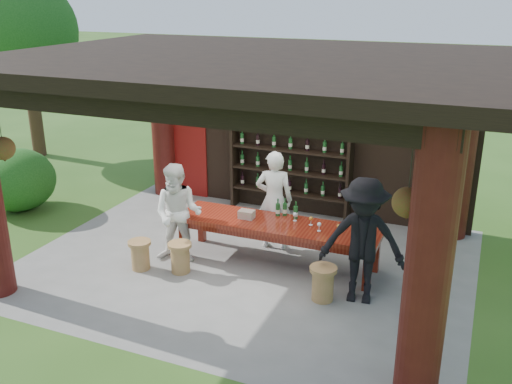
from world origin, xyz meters
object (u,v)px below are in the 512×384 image
at_px(stool_near_left, 180,257).
at_px(stool_far_left, 140,254).
at_px(stool_near_right, 323,283).
at_px(napkin_basket, 247,214).
at_px(guest_man, 363,241).
at_px(tasting_table, 277,229).
at_px(guest_woman, 178,214).
at_px(host, 274,200).
at_px(wine_shelf, 290,162).

bearing_deg(stool_near_left, stool_far_left, -166.38).
distance_m(stool_near_left, stool_near_right, 2.43).
xyz_separation_m(stool_far_left, napkin_basket, (1.48, 1.06, 0.55)).
bearing_deg(stool_near_left, guest_man, 4.86).
bearing_deg(stool_near_left, napkin_basket, 48.04).
distance_m(stool_near_right, napkin_basket, 1.91).
bearing_deg(stool_far_left, stool_near_left, 13.62).
distance_m(stool_near_right, stool_far_left, 3.10).
relative_size(stool_near_left, guest_man, 0.27).
bearing_deg(napkin_basket, stool_near_left, -131.96).
bearing_deg(stool_near_right, tasting_table, 140.63).
relative_size(stool_near_left, napkin_basket, 2.00).
bearing_deg(guest_woman, stool_near_left, -72.39).
height_order(stool_near_left, host, host).
bearing_deg(napkin_basket, stool_near_right, -27.92).
height_order(wine_shelf, stool_near_right, wine_shelf).
relative_size(wine_shelf, stool_near_right, 4.67).
xyz_separation_m(tasting_table, napkin_basket, (-0.55, -0.02, 0.19)).
relative_size(wine_shelf, tasting_table, 0.73).
bearing_deg(guest_woman, tasting_table, 5.52).
relative_size(stool_near_left, host, 0.29).
bearing_deg(stool_far_left, wine_shelf, 66.79).
distance_m(stool_far_left, host, 2.51).
bearing_deg(stool_near_left, guest_woman, 120.63).
distance_m(tasting_table, napkin_basket, 0.59).
xyz_separation_m(wine_shelf, stool_near_left, (-0.77, -3.20, -0.85)).
bearing_deg(host, stool_far_left, 29.27).
height_order(stool_far_left, host, host).
bearing_deg(tasting_table, host, 115.57).
bearing_deg(stool_far_left, host, 44.21).
height_order(guest_woman, napkin_basket, guest_woman).
xyz_separation_m(stool_near_left, napkin_basket, (0.81, 0.90, 0.55)).
xyz_separation_m(stool_near_left, stool_near_right, (2.43, 0.04, 0.01)).
xyz_separation_m(stool_far_left, guest_man, (3.61, 0.41, 0.70)).
bearing_deg(stool_far_left, napkin_basket, 35.65).
distance_m(tasting_table, guest_woman, 1.69).
relative_size(stool_near_left, stool_far_left, 1.02).
bearing_deg(wine_shelf, napkin_basket, -89.13).
xyz_separation_m(wine_shelf, stool_far_left, (-1.44, -3.36, -0.85)).
xyz_separation_m(stool_near_left, guest_woman, (-0.23, 0.38, 0.59)).
relative_size(stool_far_left, napkin_basket, 1.95).
bearing_deg(wine_shelf, guest_man, -53.71).
height_order(stool_near_right, stool_far_left, stool_near_right).
bearing_deg(stool_near_right, guest_man, 22.44).
xyz_separation_m(tasting_table, stool_near_right, (1.07, -0.87, -0.35)).
bearing_deg(guest_man, stool_near_left, 177.30).
bearing_deg(guest_man, tasting_table, 149.65).
height_order(stool_near_right, napkin_basket, napkin_basket).
distance_m(wine_shelf, stool_far_left, 3.76).
bearing_deg(host, tasting_table, 100.63).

